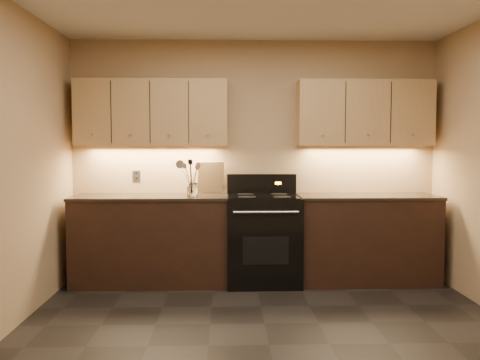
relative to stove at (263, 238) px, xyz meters
name	(u,v)px	position (x,y,z in m)	size (l,w,h in m)	color
floor	(269,345)	(-0.08, -1.68, -0.48)	(4.00, 4.00, 0.00)	black
wall_back	(254,159)	(-0.08, 0.32, 0.82)	(4.00, 0.04, 2.60)	tan
counter_left	(151,239)	(-1.18, 0.02, -0.01)	(1.62, 0.62, 0.93)	black
counter_right	(366,238)	(1.10, 0.02, -0.01)	(1.46, 0.62, 0.93)	black
stove	(263,238)	(0.00, 0.00, 0.00)	(0.76, 0.68, 1.14)	black
upper_cab_left	(152,113)	(-1.18, 0.17, 1.32)	(1.60, 0.30, 0.70)	tan
upper_cab_right	(364,113)	(1.10, 0.17, 1.32)	(1.44, 0.30, 0.70)	tan
outlet_plate	(136,176)	(-1.38, 0.31, 0.64)	(0.09, 0.01, 0.12)	#B2B5BA
utensil_crock	(192,190)	(-0.74, -0.04, 0.51)	(0.12, 0.12, 0.14)	white
cutting_board	(211,177)	(-0.56, 0.27, 0.63)	(0.28, 0.02, 0.36)	tan
wooden_spoon	(190,178)	(-0.77, -0.05, 0.64)	(0.06, 0.06, 0.34)	tan
black_turner	(192,177)	(-0.74, -0.07, 0.66)	(0.08, 0.08, 0.38)	black
steel_spatula	(194,177)	(-0.72, -0.03, 0.64)	(0.08, 0.08, 0.35)	silver
steel_skimmer	(195,176)	(-0.71, -0.05, 0.66)	(0.09, 0.09, 0.38)	silver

